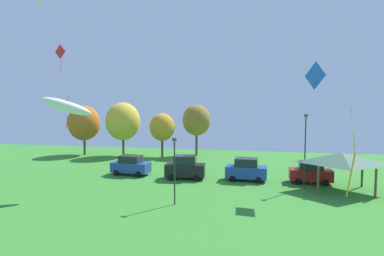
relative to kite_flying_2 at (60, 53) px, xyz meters
The scene contains 15 objects.
kite_flying_2 is the anchor object (origin of this frame).
kite_flying_4 35.13m from the kite_flying_2, 42.90° to the right, with size 0.43×1.50×3.10m.
kite_flying_7 27.51m from the kite_flying_2, ahead, with size 1.56×2.10×2.59m.
kite_flying_9 11.33m from the kite_flying_2, 55.84° to the right, with size 4.34×3.14×3.07m.
parked_car_leftmost 15.05m from the kite_flying_2, ahead, with size 4.43×2.38×2.21m.
parked_car_second_from_left 19.22m from the kite_flying_2, ahead, with size 4.34×2.28×2.53m.
parked_car_third_from_left 24.51m from the kite_flying_2, ahead, with size 4.34×2.27×2.38m.
parked_car_rightmost_in_row 30.27m from the kite_flying_2, ahead, with size 4.19×2.11×2.23m.
park_pavilion 31.78m from the kite_flying_2, ahead, with size 6.12×5.12×3.60m.
light_post_0 21.09m from the kite_flying_2, 30.82° to the right, with size 0.36×0.20×5.44m.
light_post_2 28.41m from the kite_flying_2, ahead, with size 0.36×0.20×7.13m.
treeline_tree_0 15.96m from the kite_flying_2, 108.40° to the left, with size 4.89×4.89×7.61m.
treeline_tree_1 15.44m from the kite_flying_2, 80.39° to the left, with size 5.18×5.18×8.09m.
treeline_tree_2 17.95m from the kite_flying_2, 57.77° to the left, with size 3.73×3.73×6.50m.
treeline_tree_3 21.59m from the kite_flying_2, 49.26° to the left, with size 4.25×4.25×7.75m.
Camera 1 is at (3.44, 2.93, 8.47)m, focal length 32.00 mm.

